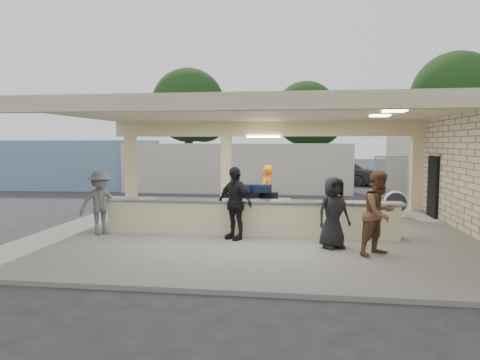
# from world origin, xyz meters

# --- Properties ---
(ground) EXTENTS (120.00, 120.00, 0.00)m
(ground) POSITION_xyz_m (0.00, 0.00, 0.00)
(ground) COLOR #28282B
(ground) RESTS_ON ground
(pavilion) EXTENTS (12.01, 10.00, 3.55)m
(pavilion) POSITION_xyz_m (0.21, 0.66, 1.35)
(pavilion) COLOR slate
(pavilion) RESTS_ON ground
(baggage_counter) EXTENTS (8.20, 0.58, 0.98)m
(baggage_counter) POSITION_xyz_m (0.00, -0.50, 0.59)
(baggage_counter) COLOR beige
(baggage_counter) RESTS_ON pavilion
(luggage_cart) EXTENTS (2.46, 1.84, 1.29)m
(luggage_cart) POSITION_xyz_m (-0.16, 0.68, 0.79)
(luggage_cart) COLOR white
(luggage_cart) RESTS_ON pavilion
(drum_fan) EXTENTS (0.81, 0.44, 0.88)m
(drum_fan) POSITION_xyz_m (4.72, 3.16, 0.57)
(drum_fan) COLOR white
(drum_fan) RESTS_ON pavilion
(baggage_handler) EXTENTS (0.52, 0.74, 1.85)m
(baggage_handler) POSITION_xyz_m (0.34, 1.26, 1.02)
(baggage_handler) COLOR orange
(baggage_handler) RESTS_ON pavilion
(passenger_a) EXTENTS (0.97, 0.92, 1.92)m
(passenger_a) POSITION_xyz_m (3.17, -2.22, 1.06)
(passenger_a) COLOR brown
(passenger_a) RESTS_ON pavilion
(passenger_b) EXTENTS (1.17, 0.98, 1.93)m
(passenger_b) POSITION_xyz_m (-0.32, -1.04, 1.06)
(passenger_b) COLOR black
(passenger_b) RESTS_ON pavilion
(passenger_c) EXTENTS (1.13, 1.08, 1.80)m
(passenger_c) POSITION_xyz_m (-4.09, -1.00, 1.00)
(passenger_c) COLOR #4D4D52
(passenger_c) RESTS_ON pavilion
(passenger_d) EXTENTS (0.91, 0.72, 1.74)m
(passenger_d) POSITION_xyz_m (2.19, -1.70, 0.97)
(passenger_d) COLOR black
(passenger_d) RESTS_ON pavilion
(car_white_a) EXTENTS (5.03, 2.95, 1.35)m
(car_white_a) POSITION_xyz_m (9.37, 13.06, 0.68)
(car_white_a) COLOR white
(car_white_a) RESTS_ON ground
(car_dark) EXTENTS (4.50, 3.52, 1.44)m
(car_dark) POSITION_xyz_m (4.28, 15.60, 0.72)
(car_dark) COLOR black
(car_dark) RESTS_ON ground
(container_white) EXTENTS (12.09, 2.60, 2.61)m
(container_white) POSITION_xyz_m (-1.92, 10.69, 1.31)
(container_white) COLOR #B9B9B4
(container_white) RESTS_ON ground
(container_blue) EXTENTS (10.85, 3.27, 2.78)m
(container_blue) POSITION_xyz_m (-12.06, 10.73, 1.39)
(container_blue) COLOR #769FBD
(container_blue) RESTS_ON ground
(tree_left) EXTENTS (6.60, 6.30, 9.00)m
(tree_left) POSITION_xyz_m (-7.68, 24.16, 5.59)
(tree_left) COLOR #382619
(tree_left) RESTS_ON ground
(tree_mid) EXTENTS (6.00, 5.60, 8.00)m
(tree_mid) POSITION_xyz_m (2.32, 26.16, 4.96)
(tree_mid) COLOR #382619
(tree_mid) RESTS_ON ground
(tree_right) EXTENTS (7.20, 7.00, 10.00)m
(tree_right) POSITION_xyz_m (14.32, 25.16, 6.21)
(tree_right) COLOR #382619
(tree_right) RESTS_ON ground
(adjacent_building) EXTENTS (6.00, 8.00, 3.20)m
(adjacent_building) POSITION_xyz_m (9.50, 10.00, 1.60)
(adjacent_building) COLOR #B5B290
(adjacent_building) RESTS_ON ground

